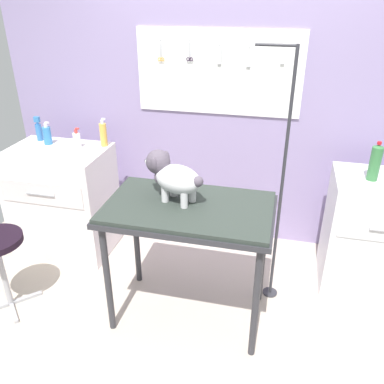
{
  "coord_description": "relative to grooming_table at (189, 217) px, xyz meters",
  "views": [
    {
      "loc": [
        0.44,
        -1.99,
        2.09
      ],
      "look_at": [
        -0.06,
        0.09,
        1.0
      ],
      "focal_mm": 37.48,
      "sensor_mm": 36.0,
      "label": 1
    }
  ],
  "objects": [
    {
      "name": "cabinet_right",
      "position": [
        1.26,
        0.64,
        -0.34
      ],
      "size": [
        0.68,
        0.54,
        0.91
      ],
      "color": "silver",
      "rests_on": "ground"
    },
    {
      "name": "pump_bottle_white",
      "position": [
        -1.37,
        0.68,
        0.21
      ],
      "size": [
        0.07,
        0.07,
        0.19
      ],
      "color": "teal",
      "rests_on": "counter_left"
    },
    {
      "name": "conditioner_bottle",
      "position": [
        -0.9,
        0.74,
        0.23
      ],
      "size": [
        0.06,
        0.06,
        0.24
      ],
      "color": "gold",
      "rests_on": "counter_left"
    },
    {
      "name": "soda_bottle",
      "position": [
        1.15,
        0.61,
        0.24
      ],
      "size": [
        0.08,
        0.08,
        0.28
      ],
      "color": "#34713C",
      "rests_on": "cabinet_right"
    },
    {
      "name": "spray_bottle_tall",
      "position": [
        -1.49,
        0.74,
        0.22
      ],
      "size": [
        0.05,
        0.05,
        0.21
      ],
      "color": "#3270B5",
      "rests_on": "counter_left"
    },
    {
      "name": "grooming_arm",
      "position": [
        0.55,
        0.34,
        0.06
      ],
      "size": [
        0.3,
        0.11,
        1.81
      ],
      "color": "#2D2D33",
      "rests_on": "ground"
    },
    {
      "name": "grooming_table",
      "position": [
        0.0,
        0.0,
        0.0
      ],
      "size": [
        1.07,
        0.64,
        0.88
      ],
      "color": "#2D2D33",
      "rests_on": "ground"
    },
    {
      "name": "counter_left",
      "position": [
        -1.25,
        0.57,
        -0.33
      ],
      "size": [
        0.8,
        0.58,
        0.93
      ],
      "color": "silver",
      "rests_on": "ground"
    },
    {
      "name": "ground",
      "position": [
        0.09,
        -0.13,
        -0.81
      ],
      "size": [
        4.4,
        4.0,
        0.04
      ],
      "primitive_type": "cube",
      "color": "#BAAB9B"
    },
    {
      "name": "rear_wall_panel",
      "position": [
        0.09,
        1.15,
        0.37
      ],
      "size": [
        4.0,
        0.09,
        2.3
      ],
      "color": "#8F7EAB",
      "rests_on": "ground"
    },
    {
      "name": "dog",
      "position": [
        -0.12,
        0.05,
        0.26
      ],
      "size": [
        0.42,
        0.29,
        0.31
      ],
      "color": "silver",
      "rests_on": "grooming_table"
    },
    {
      "name": "detangler_spray",
      "position": [
        -1.1,
        0.66,
        0.2
      ],
      "size": [
        0.06,
        0.06,
        0.17
      ],
      "color": "white",
      "rests_on": "counter_left"
    }
  ]
}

